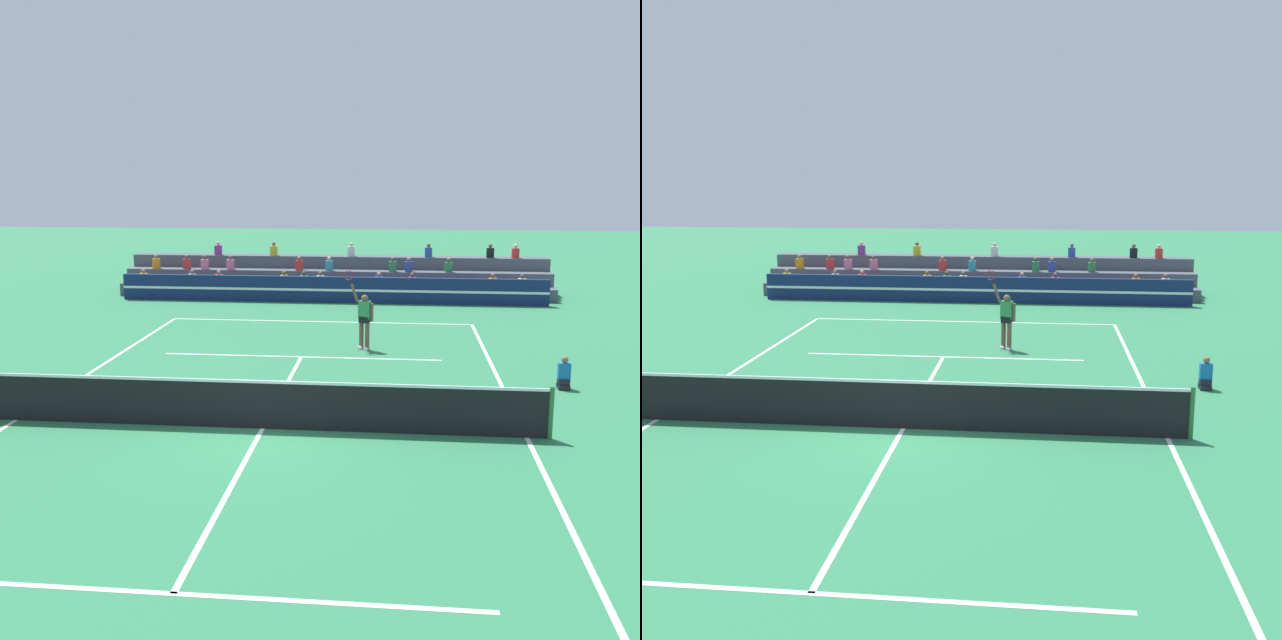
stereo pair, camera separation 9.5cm
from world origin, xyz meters
The scene contains 8 objects.
ground_plane centered at (0.00, 0.00, 0.00)m, with size 120.00×120.00×0.00m, color #2D7A4C.
court_lines centered at (0.00, 0.00, 0.00)m, with size 11.10×23.90×0.01m.
tennis_net centered at (0.00, 0.00, 0.54)m, with size 12.00×0.10×1.10m.
sponsor_banner_wall centered at (0.00, 16.15, 0.55)m, with size 18.00×0.26×1.10m.
bleacher_stand centered at (-0.01, 18.69, 0.65)m, with size 19.05×2.85×2.28m.
ball_kid_courtside centered at (7.00, 3.77, 0.33)m, with size 0.30×0.36×0.84m.
tennis_player centered at (1.79, 7.63, 0.99)m, with size 0.98×0.46×2.48m.
tennis_ball centered at (-0.15, 2.45, 0.03)m, with size 0.07×0.07×0.07m, color #C6DB33.
Camera 2 is at (2.89, -14.94, 5.29)m, focal length 42.00 mm.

